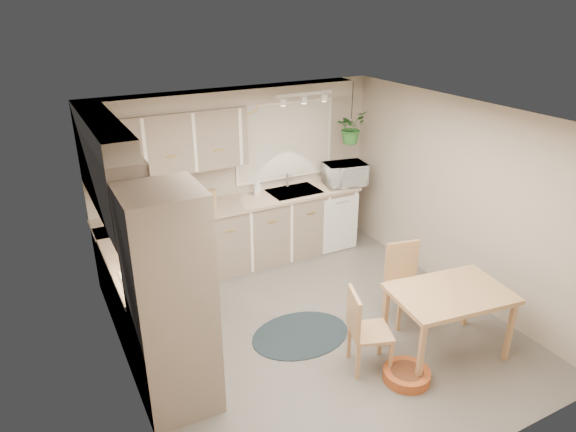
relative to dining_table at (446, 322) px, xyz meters
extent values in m
plane|color=#5F5954|center=(-0.99, 0.97, -0.37)|extent=(4.20, 4.20, 0.00)
plane|color=silver|center=(-0.99, 0.97, 2.03)|extent=(4.20, 4.20, 0.00)
cube|color=#AD9F8F|center=(-0.99, 3.07, 0.83)|extent=(4.00, 0.04, 2.40)
cube|color=#AD9F8F|center=(-0.99, -1.13, 0.83)|extent=(4.00, 0.04, 2.40)
cube|color=#AD9F8F|center=(-2.99, 0.97, 0.83)|extent=(0.04, 4.20, 2.40)
cube|color=#AD9F8F|center=(1.01, 0.97, 0.83)|extent=(0.04, 4.20, 2.40)
cube|color=gray|center=(-2.69, 1.85, 0.08)|extent=(0.60, 1.85, 0.90)
cube|color=gray|center=(-1.19, 2.77, 0.08)|extent=(3.60, 0.60, 0.90)
cube|color=tan|center=(-2.68, 1.85, 0.55)|extent=(0.64, 1.89, 0.04)
cube|color=tan|center=(-1.19, 2.76, 0.55)|extent=(3.64, 0.64, 0.04)
cube|color=gray|center=(-2.66, 0.60, 0.68)|extent=(0.65, 0.65, 2.10)
cube|color=silver|center=(-2.34, 0.60, 0.68)|extent=(0.02, 0.56, 0.58)
cube|color=gray|center=(-2.81, 1.97, 1.46)|extent=(0.35, 2.00, 0.75)
cube|color=gray|center=(-1.99, 2.90, 1.46)|extent=(2.00, 0.35, 0.75)
cube|color=#AD9F8F|center=(-2.84, 1.97, 1.93)|extent=(0.30, 2.00, 0.20)
cube|color=#AD9F8F|center=(-1.19, 2.92, 1.93)|extent=(3.60, 0.30, 0.20)
cube|color=silver|center=(-2.67, 1.27, 0.58)|extent=(0.52, 0.58, 0.02)
cube|color=silver|center=(-2.69, 1.27, 1.03)|extent=(0.40, 0.60, 0.14)
cube|color=silver|center=(-0.29, 3.04, 1.23)|extent=(1.40, 0.02, 1.00)
cube|color=white|center=(-0.29, 3.05, 1.23)|extent=(1.50, 0.02, 1.10)
cube|color=#AAADB2|center=(-0.29, 2.77, 0.53)|extent=(0.70, 0.48, 0.10)
cube|color=silver|center=(0.31, 2.46, 0.06)|extent=(0.58, 0.02, 0.83)
cube|color=silver|center=(-0.29, 2.52, 1.96)|extent=(0.80, 0.04, 0.04)
cylinder|color=gold|center=(-0.84, 3.04, 1.81)|extent=(0.30, 0.03, 0.30)
cube|color=tan|center=(0.00, 0.00, 0.00)|extent=(1.26, 0.93, 0.74)
cube|color=tan|center=(-0.83, 0.18, 0.06)|extent=(0.52, 0.52, 0.86)
cube|color=tan|center=(0.03, 0.65, 0.09)|extent=(0.51, 0.51, 0.91)
ellipsoid|color=black|center=(-1.19, 0.95, -0.36)|extent=(1.13, 0.86, 0.01)
cylinder|color=#BF4526|center=(-0.62, -0.16, -0.31)|extent=(0.57, 0.57, 0.11)
imported|color=silver|center=(0.49, 2.67, 0.77)|extent=(0.63, 0.41, 0.39)
imported|color=silver|center=(-0.79, 2.92, 0.62)|extent=(0.12, 0.22, 0.10)
imported|color=#2D6A2A|center=(0.56, 2.67, 1.36)|extent=(0.53, 0.56, 0.35)
cube|color=black|center=(-1.88, 2.77, 0.73)|extent=(0.22, 0.25, 0.31)
cube|color=#AAADB2|center=(-1.77, 2.79, 0.65)|extent=(0.29, 0.20, 0.16)
cube|color=tan|center=(-1.48, 2.82, 0.68)|extent=(0.10, 0.10, 0.21)
camera|label=1|loc=(-3.52, -3.14, 3.10)|focal=32.00mm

